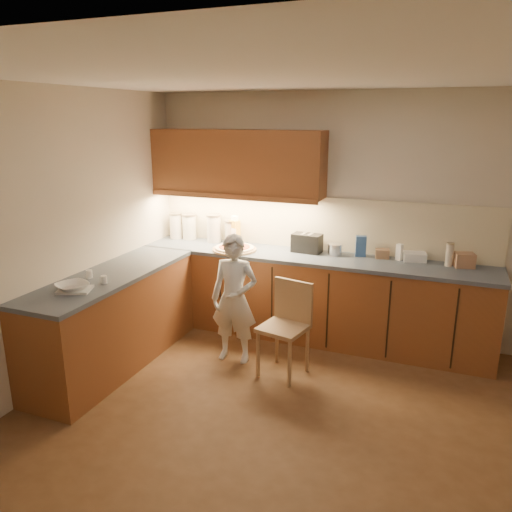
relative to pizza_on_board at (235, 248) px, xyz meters
name	(u,v)px	position (x,y,z in m)	size (l,w,h in m)	color
room	(300,217)	(1.21, -1.59, 0.73)	(4.54, 4.50, 2.62)	#52341C
l_counter	(247,304)	(0.28, -0.34, -0.48)	(3.77, 2.62, 0.92)	brown
backsplash	(319,223)	(0.83, 0.39, 0.27)	(3.75, 0.02, 0.58)	beige
upper_cabinets	(237,163)	(-0.07, 0.23, 0.91)	(1.95, 0.36, 0.73)	brown
pizza_on_board	(235,248)	(0.00, 0.00, 0.00)	(0.48, 0.48, 0.20)	tan
child	(234,299)	(0.30, -0.69, -0.31)	(0.46, 0.30, 1.27)	silver
wooden_chair	(287,321)	(0.85, -0.73, -0.43)	(0.47, 0.47, 0.88)	tan
mixing_bowl	(72,287)	(-0.74, -1.70, 0.01)	(0.26, 0.26, 0.06)	white
canister_a	(176,226)	(-0.88, 0.26, 0.13)	(0.15, 0.15, 0.31)	white
canister_b	(189,226)	(-0.72, 0.29, 0.13)	(0.17, 0.17, 0.30)	white
canister_c	(214,228)	(-0.38, 0.27, 0.14)	(0.17, 0.17, 0.33)	silver
canister_d	(232,232)	(-0.16, 0.29, 0.11)	(0.17, 0.17, 0.27)	beige
oil_jug	(235,231)	(-0.11, 0.25, 0.13)	(0.13, 0.12, 0.33)	gold
toaster	(307,243)	(0.75, 0.23, 0.08)	(0.33, 0.20, 0.20)	black
steel_pot	(335,249)	(1.06, 0.22, 0.04)	(0.16, 0.16, 0.12)	#B8B8BD
blue_box	(361,246)	(1.32, 0.28, 0.09)	(0.11, 0.08, 0.22)	#2F528E
card_box_a	(382,254)	(1.55, 0.28, 0.03)	(0.14, 0.10, 0.10)	tan
white_bottle	(399,252)	(1.72, 0.27, 0.06)	(0.06, 0.06, 0.17)	white
flat_pack	(415,257)	(1.87, 0.30, 0.02)	(0.22, 0.15, 0.09)	white
tall_jar	(449,254)	(2.19, 0.24, 0.10)	(0.08, 0.08, 0.23)	beige
card_box_b	(464,260)	(2.33, 0.25, 0.05)	(0.18, 0.14, 0.14)	tan
dough_cloth	(75,290)	(-0.72, -1.70, -0.01)	(0.27, 0.21, 0.02)	silver
spice_jar_a	(89,274)	(-0.84, -1.37, 0.02)	(0.06, 0.06, 0.07)	white
spice_jar_b	(104,280)	(-0.61, -1.45, 0.02)	(0.06, 0.06, 0.07)	silver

